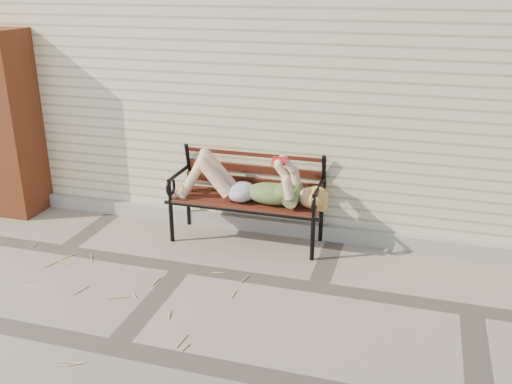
% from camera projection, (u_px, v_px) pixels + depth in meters
% --- Properties ---
extents(ground, '(80.00, 80.00, 0.00)m').
position_uv_depth(ground, '(183.00, 268.00, 5.22)').
color(ground, gray).
rests_on(ground, ground).
extents(house_wall, '(8.00, 4.00, 3.00)m').
position_uv_depth(house_wall, '(270.00, 58.00, 7.37)').
color(house_wall, beige).
rests_on(house_wall, ground).
extents(foundation_strip, '(8.00, 0.10, 0.15)m').
position_uv_depth(foundation_strip, '(219.00, 219.00, 6.06)').
color(foundation_strip, '#A4A194').
rests_on(foundation_strip, ground).
extents(brick_pillar, '(0.50, 0.50, 2.00)m').
position_uv_depth(brick_pillar, '(9.00, 124.00, 6.14)').
color(brick_pillar, brown).
rests_on(brick_pillar, ground).
extents(garden_bench, '(1.62, 0.64, 1.05)m').
position_uv_depth(garden_bench, '(249.00, 183.00, 5.63)').
color(garden_bench, black).
rests_on(garden_bench, ground).
extents(reading_woman, '(1.53, 0.35, 0.48)m').
position_uv_depth(reading_woman, '(246.00, 184.00, 5.50)').
color(reading_woman, '#09323F').
rests_on(reading_woman, ground).
extents(straw_scatter, '(3.01, 1.63, 0.01)m').
position_uv_depth(straw_scatter, '(53.00, 287.00, 4.87)').
color(straw_scatter, '#D1CA66').
rests_on(straw_scatter, ground).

